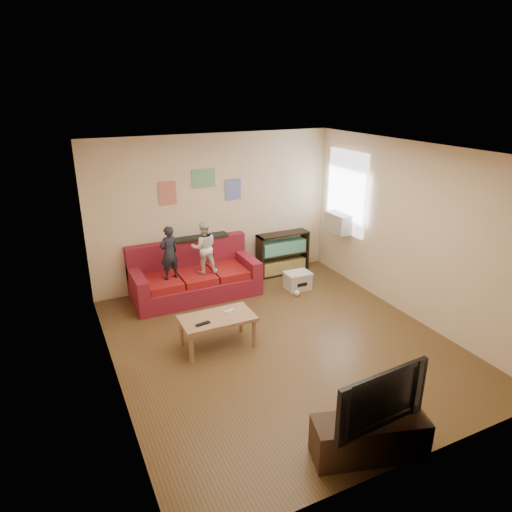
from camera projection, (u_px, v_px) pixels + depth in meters
name	position (u px, v px, depth m)	size (l,w,h in m)	color
room_shell	(282.00, 254.00, 6.06)	(4.52, 5.02, 2.72)	brown
sofa	(194.00, 277.00, 7.94)	(2.15, 0.99, 0.95)	maroon
child_a	(169.00, 253.00, 7.40)	(0.33, 0.22, 0.90)	black
child_b	(204.00, 247.00, 7.64)	(0.44, 0.34, 0.91)	white
coffee_table	(217.00, 321.00, 6.31)	(1.02, 0.56, 0.46)	#AA7D5C
remote	(203.00, 324.00, 6.08)	(0.20, 0.05, 0.02)	black
game_controller	(229.00, 311.00, 6.41)	(0.15, 0.04, 0.03)	white
bookshelf	(283.00, 255.00, 8.83)	(1.02, 0.31, 0.81)	black
window	(346.00, 192.00, 8.25)	(0.04, 1.08, 1.48)	white
ac_unit	(339.00, 223.00, 8.40)	(0.28, 0.55, 0.35)	#B7B2A3
artwork_left	(168.00, 193.00, 7.68)	(0.30, 0.01, 0.40)	#D87266
artwork_center	(204.00, 178.00, 7.87)	(0.42, 0.01, 0.32)	#72B27F
artwork_right	(233.00, 190.00, 8.18)	(0.30, 0.01, 0.38)	#727FCC
file_box	(298.00, 280.00, 8.21)	(0.45, 0.35, 0.31)	silver
tv_stand	(369.00, 438.00, 4.47)	(1.13, 0.38, 0.42)	#352015
television	(374.00, 394.00, 4.29)	(1.05, 0.14, 0.61)	black
tissue	(297.00, 293.00, 7.95)	(0.11, 0.11, 0.11)	silver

